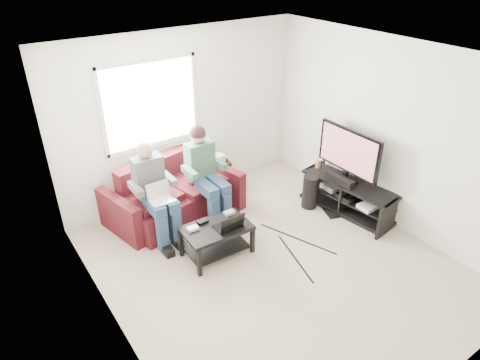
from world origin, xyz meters
name	(u,v)px	position (x,y,z in m)	size (l,w,h in m)	color
floor	(272,263)	(0.00, 0.00, 0.00)	(4.50, 4.50, 0.00)	#B1A789
ceiling	(282,60)	(0.00, 0.00, 2.60)	(4.50, 4.50, 0.00)	white
wall_back	(183,116)	(0.00, 2.25, 1.30)	(4.50, 4.50, 0.00)	silver
wall_front	(463,291)	(0.00, -2.25, 1.30)	(4.50, 4.50, 0.00)	silver
wall_left	(106,236)	(-2.00, 0.00, 1.30)	(4.50, 4.50, 0.00)	silver
wall_right	(389,135)	(2.00, 0.00, 1.30)	(4.50, 4.50, 0.00)	silver
window	(151,104)	(-0.50, 2.23, 1.60)	(1.48, 0.04, 1.28)	white
sofa	(173,196)	(-0.52, 1.73, 0.32)	(2.01, 1.17, 0.86)	#491214
person_left	(154,189)	(-0.92, 1.41, 0.75)	(0.40, 0.70, 1.35)	navy
person_right	(205,168)	(-0.12, 1.43, 0.81)	(0.40, 0.71, 1.40)	navy
laptop_silver	(161,197)	(-0.92, 1.20, 0.72)	(0.32, 0.22, 0.24)	silver
coffee_table	(217,234)	(-0.48, 0.57, 0.32)	(0.90, 0.58, 0.43)	black
laptop_black	(228,219)	(-0.36, 0.49, 0.55)	(0.34, 0.24, 0.24)	black
controller_a	(193,228)	(-0.76, 0.69, 0.45)	(0.14, 0.09, 0.04)	silver
controller_b	(202,221)	(-0.58, 0.75, 0.45)	(0.14, 0.09, 0.04)	black
controller_c	(229,213)	(-0.18, 0.72, 0.45)	(0.14, 0.09, 0.04)	gray
tv_stand	(348,198)	(1.70, 0.31, 0.22)	(0.65, 1.54, 0.49)	black
tv	(349,152)	(1.70, 0.41, 0.95)	(0.12, 1.10, 0.81)	black
soundbar	(340,179)	(1.58, 0.41, 0.54)	(0.12, 0.50, 0.10)	black
drink_cup	(318,164)	(1.65, 0.94, 0.55)	(0.08, 0.08, 0.12)	#9E7044
console_white	(369,206)	(1.70, -0.09, 0.29)	(0.30, 0.22, 0.06)	silver
console_grey	(334,185)	(1.70, 0.61, 0.30)	(0.34, 0.26, 0.08)	gray
console_black	(351,195)	(1.70, 0.26, 0.30)	(0.38, 0.30, 0.07)	black
subwoofer	(310,192)	(1.31, 0.72, 0.27)	(0.23, 0.23, 0.53)	black
keyboard_floor	(328,210)	(1.47, 0.46, 0.01)	(0.15, 0.46, 0.03)	black
end_table	(217,174)	(0.42, 1.98, 0.28)	(0.36, 0.36, 0.63)	black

